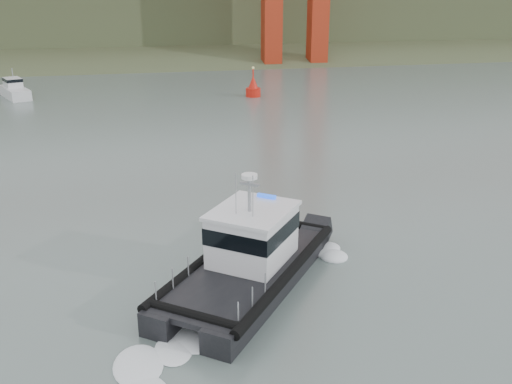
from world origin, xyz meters
The scene contains 5 objects.
ground centered at (0.00, 0.00, 0.00)m, with size 400.00×400.00×0.00m, color #4D5B58.
headlands centered at (0.00, 125.50, 7.05)m, with size 500.00×105.36×27.12m.
patrol_boat centered at (-0.81, 2.48, 1.35)m, with size 9.94×11.25×5.38m.
motorboat centered at (-19.31, 53.49, 0.91)m, with size 4.59×6.98×3.65m.
nav_buoy centered at (9.09, 48.02, 1.01)m, with size 1.84×1.84×3.83m.
Camera 1 is at (-5.46, -20.20, 12.80)m, focal length 40.00 mm.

